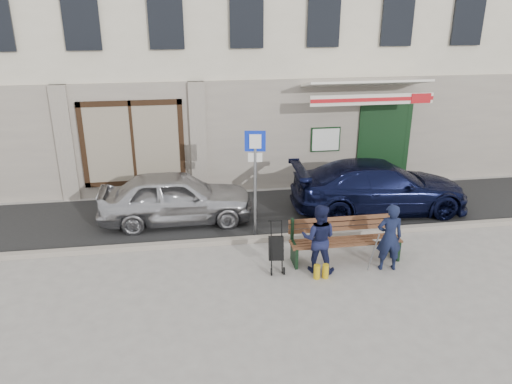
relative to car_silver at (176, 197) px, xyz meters
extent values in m
plane|color=#9E9991|center=(2.08, -2.95, -0.65)|extent=(80.00, 80.00, 0.00)
cube|color=#282828|center=(2.08, 0.15, -0.64)|extent=(60.00, 3.20, 0.01)
cube|color=#9E9384|center=(2.08, -1.45, -0.59)|extent=(60.00, 0.18, 0.12)
cube|color=beige|center=(2.08, 5.55, 4.35)|extent=(20.00, 7.00, 10.00)
cube|color=#9E9384|center=(2.08, 2.01, 0.95)|extent=(20.00, 0.12, 3.20)
cube|color=maroon|center=(-1.12, 2.07, 0.90)|extent=(2.50, 0.12, 2.00)
cube|color=black|center=(6.18, 1.93, 0.65)|extent=(1.60, 0.10, 2.60)
cube|color=black|center=(6.18, 2.40, 0.55)|extent=(1.25, 0.90, 2.40)
cube|color=white|center=(4.38, 1.90, 0.80)|extent=(0.80, 0.03, 0.65)
cube|color=white|center=(5.28, 1.67, 2.43)|extent=(3.40, 1.72, 0.42)
cube|color=white|center=(5.28, 0.82, 2.15)|extent=(3.40, 0.05, 0.28)
cube|color=red|center=(5.28, 0.79, 2.15)|extent=(3.40, 0.02, 0.10)
imported|color=#B2B2B7|center=(0.00, 0.00, 0.00)|extent=(3.82, 1.56, 1.30)
imported|color=black|center=(5.30, -0.11, 0.02)|extent=(4.71, 2.06, 1.35)
cylinder|color=gray|center=(1.85, -1.09, 0.58)|extent=(0.07, 0.07, 2.46)
cube|color=#0D28BA|center=(1.85, -1.09, 1.67)|extent=(0.47, 0.11, 0.47)
cube|color=white|center=(1.85, -1.12, 1.67)|extent=(0.26, 0.06, 0.32)
cube|color=white|center=(1.85, -1.09, 1.29)|extent=(0.32, 0.08, 0.21)
cube|color=brown|center=(3.57, -2.62, -0.20)|extent=(2.40, 0.50, 0.04)
cube|color=brown|center=(3.57, -2.34, 0.09)|extent=(2.40, 0.10, 0.36)
cube|color=black|center=(2.45, -2.62, -0.42)|extent=(0.06, 0.50, 0.45)
cube|color=black|center=(4.69, -2.62, -0.42)|extent=(0.06, 0.50, 0.45)
cube|color=white|center=(4.32, -2.72, -0.17)|extent=(0.34, 0.25, 0.11)
cylinder|color=gray|center=(3.92, -3.29, -0.15)|extent=(0.07, 0.34, 0.96)
cylinder|color=#BA9513|center=(2.77, -3.27, -0.50)|extent=(0.13, 0.13, 0.30)
cylinder|color=#BA9513|center=(2.95, -3.27, -0.50)|extent=(0.13, 0.13, 0.30)
imported|color=#121933|center=(4.32, -3.10, 0.08)|extent=(0.57, 0.41, 1.46)
imported|color=#15193B|center=(2.87, -2.94, 0.08)|extent=(0.86, 0.77, 1.47)
cylinder|color=black|center=(1.89, -3.01, -0.57)|extent=(0.05, 0.16, 0.15)
cylinder|color=black|center=(2.16, -3.01, -0.57)|extent=(0.05, 0.16, 0.15)
cube|color=black|center=(2.02, -2.79, -0.15)|extent=(0.34, 0.31, 0.52)
cylinder|color=black|center=(2.02, -2.66, 0.41)|extent=(0.29, 0.05, 0.02)
camera|label=1|loc=(0.24, -11.77, 4.63)|focal=35.00mm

